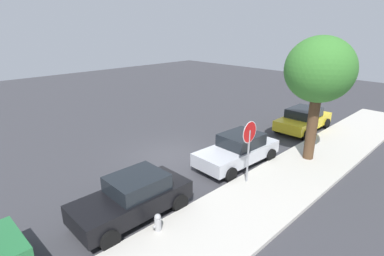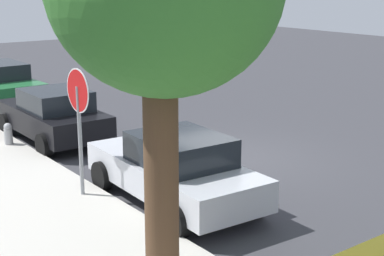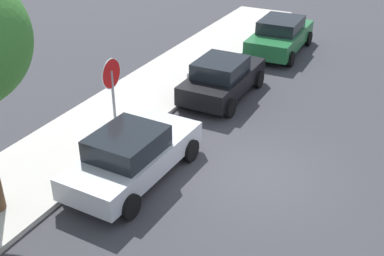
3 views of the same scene
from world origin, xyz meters
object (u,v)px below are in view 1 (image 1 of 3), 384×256
parked_car_silver (238,150)px  parked_car_black (133,197)px  street_tree_near_corner (319,71)px  stop_sign (249,141)px  parked_car_yellow (303,119)px  fire_hydrant (158,224)px

parked_car_silver → parked_car_black: size_ratio=1.08×
parked_car_black → street_tree_near_corner: (-8.63, 2.08, 3.55)m
stop_sign → parked_car_silver: bearing=-131.3°
stop_sign → parked_car_yellow: stop_sign is taller
parked_car_yellow → street_tree_near_corner: street_tree_near_corner is taller
fire_hydrant → parked_car_silver: bearing=-167.1°
stop_sign → parked_car_black: bearing=-17.1°
stop_sign → parked_car_silver: 2.24m
parked_car_silver → fire_hydrant: parked_car_silver is taller
parked_car_black → parked_car_silver: bearing=-179.7°
fire_hydrant → street_tree_near_corner: bearing=174.9°
parked_car_yellow → street_tree_near_corner: size_ratio=0.72×
parked_car_yellow → fire_hydrant: 12.56m
street_tree_near_corner → stop_sign: bearing=-9.4°
stop_sign → parked_car_yellow: size_ratio=0.65×
parked_car_black → parked_car_yellow: parked_car_black is taller
stop_sign → fire_hydrant: bearing=-1.2°
parked_car_silver → parked_car_yellow: bearing=-179.2°
street_tree_near_corner → parked_car_black: bearing=-13.5°
fire_hydrant → stop_sign: bearing=178.8°
parked_car_black → fire_hydrant: bearing=90.3°
street_tree_near_corner → fire_hydrant: bearing=-5.1°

